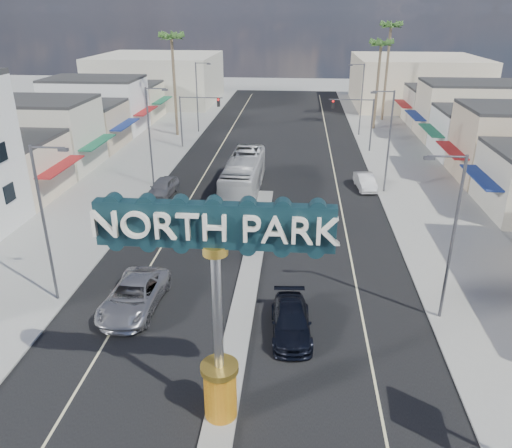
% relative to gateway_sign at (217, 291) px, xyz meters
% --- Properties ---
extents(ground, '(160.00, 160.00, 0.00)m').
position_rel_gateway_sign_xyz_m(ground, '(0.00, 28.02, -5.93)').
color(ground, gray).
rests_on(ground, ground).
extents(road, '(20.00, 120.00, 0.01)m').
position_rel_gateway_sign_xyz_m(road, '(0.00, 28.02, -5.92)').
color(road, black).
rests_on(road, ground).
extents(median_island, '(1.30, 30.00, 0.16)m').
position_rel_gateway_sign_xyz_m(median_island, '(0.00, 12.02, -5.85)').
color(median_island, gray).
rests_on(median_island, ground).
extents(sidewalk_left, '(8.00, 120.00, 0.12)m').
position_rel_gateway_sign_xyz_m(sidewalk_left, '(-14.00, 28.02, -5.87)').
color(sidewalk_left, gray).
rests_on(sidewalk_left, ground).
extents(sidewalk_right, '(8.00, 120.00, 0.12)m').
position_rel_gateway_sign_xyz_m(sidewalk_right, '(14.00, 28.02, -5.87)').
color(sidewalk_right, gray).
rests_on(sidewalk_right, ground).
extents(storefront_row_left, '(12.00, 42.00, 6.00)m').
position_rel_gateway_sign_xyz_m(storefront_row_left, '(-24.00, 41.02, -2.93)').
color(storefront_row_left, beige).
rests_on(storefront_row_left, ground).
extents(storefront_row_right, '(12.00, 42.00, 6.00)m').
position_rel_gateway_sign_xyz_m(storefront_row_right, '(24.00, 41.02, -2.93)').
color(storefront_row_right, '#B7B29E').
rests_on(storefront_row_right, ground).
extents(backdrop_far_left, '(20.00, 20.00, 8.00)m').
position_rel_gateway_sign_xyz_m(backdrop_far_left, '(-22.00, 73.02, -1.93)').
color(backdrop_far_left, '#B7B29E').
rests_on(backdrop_far_left, ground).
extents(backdrop_far_right, '(20.00, 20.00, 8.00)m').
position_rel_gateway_sign_xyz_m(backdrop_far_right, '(22.00, 73.02, -1.93)').
color(backdrop_far_right, beige).
rests_on(backdrop_far_right, ground).
extents(gateway_sign, '(8.20, 1.50, 9.15)m').
position_rel_gateway_sign_xyz_m(gateway_sign, '(0.00, 0.00, 0.00)').
color(gateway_sign, '#C35C0F').
rests_on(gateway_sign, median_island).
extents(traffic_signal_left, '(5.09, 0.45, 6.00)m').
position_rel_gateway_sign_xyz_m(traffic_signal_left, '(-9.18, 42.02, -1.65)').
color(traffic_signal_left, '#47474C').
rests_on(traffic_signal_left, ground).
extents(traffic_signal_right, '(5.09, 0.45, 6.00)m').
position_rel_gateway_sign_xyz_m(traffic_signal_right, '(9.18, 42.02, -1.65)').
color(traffic_signal_right, '#47474C').
rests_on(traffic_signal_right, ground).
extents(streetlight_l_near, '(2.03, 0.22, 9.00)m').
position_rel_gateway_sign_xyz_m(streetlight_l_near, '(-10.43, 8.02, -0.86)').
color(streetlight_l_near, '#47474C').
rests_on(streetlight_l_near, ground).
extents(streetlight_l_mid, '(2.03, 0.22, 9.00)m').
position_rel_gateway_sign_xyz_m(streetlight_l_mid, '(-10.43, 28.02, -0.86)').
color(streetlight_l_mid, '#47474C').
rests_on(streetlight_l_mid, ground).
extents(streetlight_l_far, '(2.03, 0.22, 9.00)m').
position_rel_gateway_sign_xyz_m(streetlight_l_far, '(-10.43, 50.02, -0.86)').
color(streetlight_l_far, '#47474C').
rests_on(streetlight_l_far, ground).
extents(streetlight_r_near, '(2.03, 0.22, 9.00)m').
position_rel_gateway_sign_xyz_m(streetlight_r_near, '(10.43, 8.02, -0.86)').
color(streetlight_r_near, '#47474C').
rests_on(streetlight_r_near, ground).
extents(streetlight_r_mid, '(2.03, 0.22, 9.00)m').
position_rel_gateway_sign_xyz_m(streetlight_r_mid, '(10.43, 28.02, -0.86)').
color(streetlight_r_mid, '#47474C').
rests_on(streetlight_r_mid, ground).
extents(streetlight_r_far, '(2.03, 0.22, 9.00)m').
position_rel_gateway_sign_xyz_m(streetlight_r_far, '(10.43, 50.02, -0.86)').
color(streetlight_r_far, '#47474C').
rests_on(streetlight_r_far, ground).
extents(palm_left_far, '(2.60, 2.60, 13.10)m').
position_rel_gateway_sign_xyz_m(palm_left_far, '(-13.00, 48.02, 5.57)').
color(palm_left_far, brown).
rests_on(palm_left_far, ground).
extents(palm_right_mid, '(2.60, 2.60, 12.10)m').
position_rel_gateway_sign_xyz_m(palm_right_mid, '(13.00, 54.02, 4.67)').
color(palm_right_mid, brown).
rests_on(palm_right_mid, ground).
extents(palm_right_far, '(2.60, 2.60, 14.10)m').
position_rel_gateway_sign_xyz_m(palm_right_far, '(15.00, 60.02, 6.46)').
color(palm_right_far, brown).
rests_on(palm_right_far, ground).
extents(suv_left, '(2.96, 6.01, 1.64)m').
position_rel_gateway_sign_xyz_m(suv_left, '(-5.93, 7.53, -5.11)').
color(suv_left, '#A1A1A5').
rests_on(suv_left, ground).
extents(suv_right, '(2.31, 4.98, 1.41)m').
position_rel_gateway_sign_xyz_m(suv_right, '(2.69, 5.97, -5.22)').
color(suv_right, black).
rests_on(suv_right, ground).
extents(car_parked_left, '(2.27, 4.79, 1.58)m').
position_rel_gateway_sign_xyz_m(car_parked_left, '(-9.00, 25.36, -5.14)').
color(car_parked_left, slate).
rests_on(car_parked_left, ground).
extents(car_parked_right, '(1.89, 4.34, 1.39)m').
position_rel_gateway_sign_xyz_m(car_parked_right, '(9.00, 28.86, -5.23)').
color(car_parked_right, silver).
rests_on(car_parked_right, ground).
extents(city_bus, '(3.04, 11.80, 3.27)m').
position_rel_gateway_sign_xyz_m(city_bus, '(-2.00, 26.81, -4.29)').
color(city_bus, silver).
rests_on(city_bus, ground).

